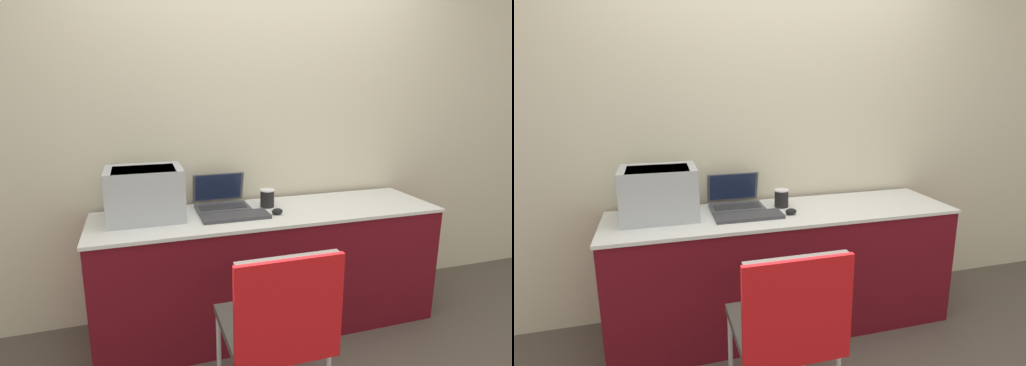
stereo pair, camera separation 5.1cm
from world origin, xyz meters
TOP-DOWN VIEW (x-y plane):
  - ground_plane at (0.00, 0.00)m, footprint 14.00×14.00m
  - wall_back at (0.00, 0.63)m, footprint 8.00×0.05m
  - table at (0.00, 0.28)m, footprint 2.17×0.58m
  - printer at (-0.75, 0.36)m, footprint 0.43×0.34m
  - laptop_left at (-0.28, 0.45)m, footprint 0.34×0.26m
  - external_keyboard at (-0.24, 0.21)m, footprint 0.40×0.16m
  - coffee_cup at (0.01, 0.37)m, footprint 0.09×0.09m
  - mouse at (0.02, 0.20)m, footprint 0.07×0.05m
  - chair at (-0.24, -0.55)m, footprint 0.46×0.49m

SIDE VIEW (x-z plane):
  - ground_plane at x=0.00m, z-range 0.00..0.00m
  - table at x=0.00m, z-range 0.00..0.79m
  - chair at x=-0.24m, z-range 0.11..1.01m
  - external_keyboard at x=-0.24m, z-range 0.78..0.80m
  - mouse at x=0.02m, z-range 0.78..0.82m
  - laptop_left at x=-0.28m, z-range 0.73..0.94m
  - coffee_cup at x=0.01m, z-range 0.79..0.90m
  - printer at x=-0.75m, z-range 0.80..1.10m
  - wall_back at x=0.00m, z-range 0.00..2.60m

